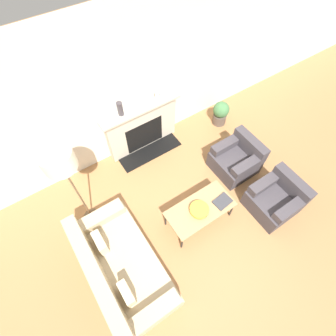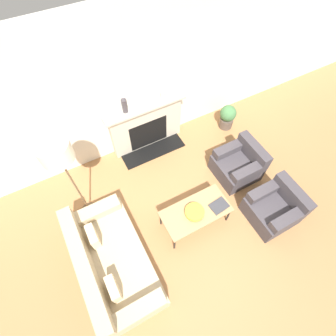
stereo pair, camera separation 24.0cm
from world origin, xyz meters
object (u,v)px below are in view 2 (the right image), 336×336
object	(u,v)px
floor_lamp	(58,156)
mantel_vase_left	(125,106)
book	(219,206)
couch	(111,263)
bowl	(195,212)
fireplace	(146,126)
armchair_far	(239,164)
armchair_near	(275,208)
coffee_table	(196,212)
mantel_vase_center_left	(163,95)
potted_plant	(227,116)

from	to	relation	value
floor_lamp	mantel_vase_left	world-z (taller)	floor_lamp
book	couch	bearing A→B (deg)	172.73
bowl	mantel_vase_left	xyz separation A→B (m)	(-0.25, 2.07, 0.71)
fireplace	armchair_far	bearing A→B (deg)	-51.58
armchair_near	mantel_vase_left	world-z (taller)	mantel_vase_left
coffee_table	book	size ratio (longest dim) A/B	3.64
fireplace	book	bearing A→B (deg)	-81.78
couch	armchair_far	xyz separation A→B (m)	(2.85, 0.55, -0.02)
coffee_table	armchair_near	bearing A→B (deg)	-22.48
mantel_vase_center_left	potted_plant	xyz separation A→B (m)	(1.36, -0.41, -0.84)
mantel_vase_center_left	mantel_vase_left	bearing A→B (deg)	180.00
couch	armchair_far	world-z (taller)	couch
armchair_far	floor_lamp	xyz separation A→B (m)	(-2.86, 0.59, 1.41)
armchair_near	potted_plant	bearing A→B (deg)	166.13
armchair_far	potted_plant	world-z (taller)	armchair_far
fireplace	mantel_vase_center_left	size ratio (longest dim) A/B	11.10
book	mantel_vase_left	world-z (taller)	mantel_vase_left
coffee_table	mantel_vase_left	world-z (taller)	mantel_vase_left
fireplace	bowl	size ratio (longest dim) A/B	5.03
bowl	mantel_vase_center_left	world-z (taller)	mantel_vase_center_left
mantel_vase_left	armchair_near	bearing A→B (deg)	-58.46
coffee_table	mantel_vase_left	size ratio (longest dim) A/B	4.18
armchair_far	bowl	bearing A→B (deg)	-68.91
armchair_near	armchair_far	world-z (taller)	same
fireplace	coffee_table	bearing A→B (deg)	-92.16
coffee_table	mantel_vase_left	xyz separation A→B (m)	(-0.29, 2.05, 0.79)
mantel_vase_left	mantel_vase_center_left	size ratio (longest dim) A/B	1.89
mantel_vase_left	potted_plant	world-z (taller)	mantel_vase_left
book	bowl	bearing A→B (deg)	162.92
armchair_far	bowl	world-z (taller)	armchair_far
fireplace	armchair_near	world-z (taller)	fireplace
couch	coffee_table	distance (m)	1.56
book	fireplace	bearing A→B (deg)	92.39
armchair_near	mantel_vase_center_left	xyz separation A→B (m)	(-0.82, 2.58, 0.87)
potted_plant	floor_lamp	bearing A→B (deg)	-170.93
fireplace	bowl	distance (m)	2.06
fireplace	mantel_vase_left	distance (m)	0.78
bowl	fireplace	bearing A→B (deg)	86.63
coffee_table	book	xyz separation A→B (m)	(0.39, -0.10, 0.05)
mantel_vase_center_left	armchair_near	bearing A→B (deg)	-72.38
armchair_near	floor_lamp	distance (m)	3.58
fireplace	floor_lamp	bearing A→B (deg)	-150.20
armchair_far	mantel_vase_center_left	xyz separation A→B (m)	(-0.82, 1.55, 0.87)
fireplace	book	distance (m)	2.16
book	floor_lamp	distance (m)	2.60
book	armchair_far	bearing A→B (deg)	27.67
armchair_near	coffee_table	size ratio (longest dim) A/B	0.68
couch	armchair_near	distance (m)	2.89
potted_plant	coffee_table	bearing A→B (deg)	-138.26
couch	floor_lamp	world-z (taller)	floor_lamp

